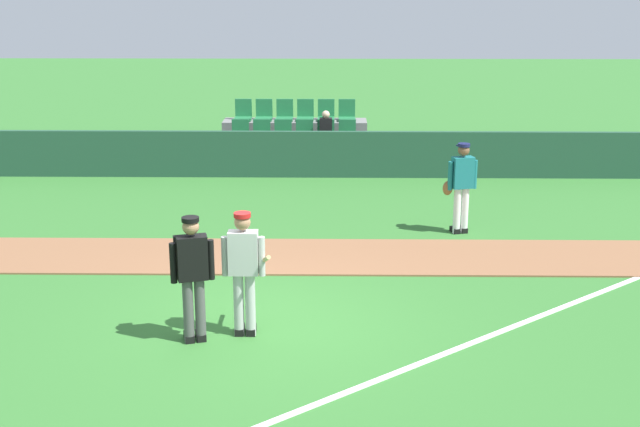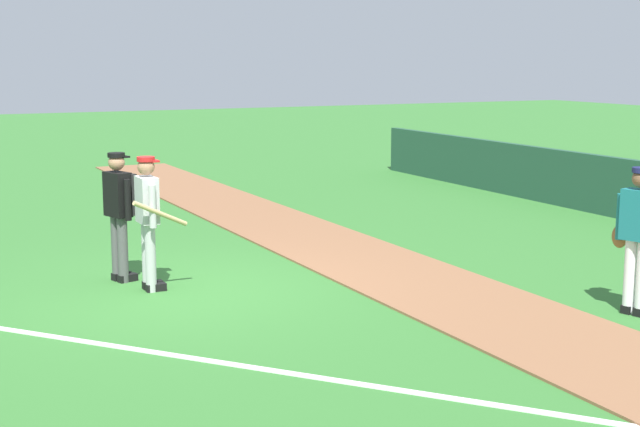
% 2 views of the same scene
% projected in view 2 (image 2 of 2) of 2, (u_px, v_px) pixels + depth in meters
% --- Properties ---
extents(ground_plane, '(80.00, 80.00, 0.00)m').
position_uv_depth(ground_plane, '(181.00, 291.00, 12.08)').
color(ground_plane, '#33702D').
extents(infield_dirt_path, '(28.00, 1.95, 0.03)m').
position_uv_depth(infield_dirt_path, '(380.00, 267.00, 13.37)').
color(infield_dirt_path, brown).
rests_on(infield_dirt_path, ground).
extents(foul_line_chalk, '(9.31, 7.73, 0.01)m').
position_uv_depth(foul_line_chalk, '(225.00, 363.00, 9.20)').
color(foul_line_chalk, white).
rests_on(foul_line_chalk, ground).
extents(batter_grey_jersey, '(0.69, 0.78, 1.76)m').
position_uv_depth(batter_grey_jersey, '(148.00, 218.00, 11.93)').
color(batter_grey_jersey, '#B2B2B2').
rests_on(batter_grey_jersey, ground).
extents(umpire_home_plate, '(0.57, 0.39, 1.76)m').
position_uv_depth(umpire_home_plate, '(120.00, 209.00, 12.43)').
color(umpire_home_plate, '#4C4C4C').
rests_on(umpire_home_plate, ground).
extents(runner_teal_jersey, '(0.67, 0.38, 1.76)m').
position_uv_depth(runner_teal_jersey, '(638.00, 235.00, 10.81)').
color(runner_teal_jersey, white).
rests_on(runner_teal_jersey, ground).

